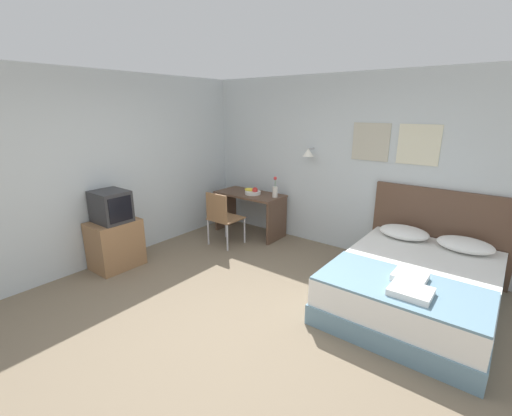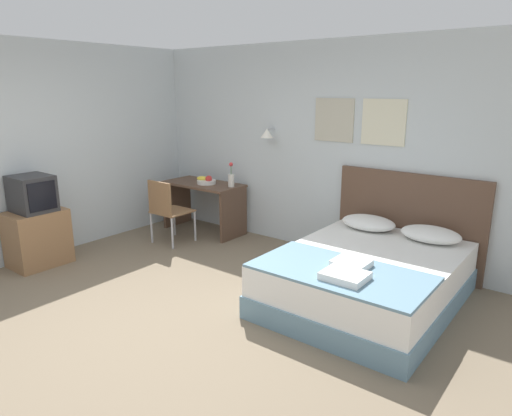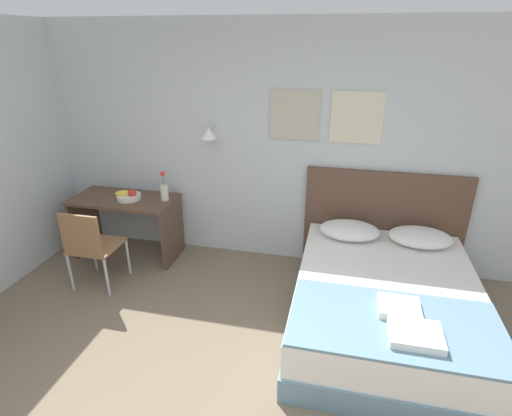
{
  "view_description": "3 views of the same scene",
  "coord_description": "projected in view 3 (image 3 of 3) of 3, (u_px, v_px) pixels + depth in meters",
  "views": [
    {
      "loc": [
        2.06,
        -2.2,
        2.16
      ],
      "look_at": [
        -0.6,
        1.22,
        0.89
      ],
      "focal_mm": 24.0,
      "sensor_mm": 36.0,
      "label": 1
    },
    {
      "loc": [
        3.05,
        -2.41,
        2.08
      ],
      "look_at": [
        0.27,
        1.18,
        0.88
      ],
      "focal_mm": 32.0,
      "sensor_mm": 36.0,
      "label": 2
    },
    {
      "loc": [
        0.9,
        -1.54,
        2.46
      ],
      "look_at": [
        0.16,
        1.67,
        1.03
      ],
      "focal_mm": 28.0,
      "sensor_mm": 36.0,
      "label": 3
    }
  ],
  "objects": [
    {
      "name": "flower_vase",
      "position": [
        164.0,
        191.0,
        4.51
      ],
      "size": [
        0.09,
        0.09,
        0.35
      ],
      "color": "silver",
      "rests_on": "desk"
    },
    {
      "name": "desk_chair",
      "position": [
        90.0,
        244.0,
        4.05
      ],
      "size": [
        0.46,
        0.46,
        0.89
      ],
      "color": "#8E6642",
      "rests_on": "ground_plane"
    },
    {
      "name": "headboard",
      "position": [
        382.0,
        222.0,
        4.37
      ],
      "size": [
        1.7,
        0.06,
        1.16
      ],
      "color": "brown",
      "rests_on": "ground_plane"
    },
    {
      "name": "throw_blanket",
      "position": [
        395.0,
        323.0,
        2.92
      ],
      "size": [
        1.53,
        0.82,
        0.02
      ],
      "color": "#66899E",
      "rests_on": "bed"
    },
    {
      "name": "folded_towel_near_foot",
      "position": [
        399.0,
        308.0,
        3.02
      ],
      "size": [
        0.31,
        0.27,
        0.06
      ],
      "color": "white",
      "rests_on": "throw_blanket"
    },
    {
      "name": "bed",
      "position": [
        385.0,
        305.0,
        3.56
      ],
      "size": [
        1.58,
        2.05,
        0.51
      ],
      "color": "#66899E",
      "rests_on": "ground_plane"
    },
    {
      "name": "folded_towel_mid_bed",
      "position": [
        415.0,
        335.0,
        2.75
      ],
      "size": [
        0.36,
        0.3,
        0.06
      ],
      "color": "white",
      "rests_on": "throw_blanket"
    },
    {
      "name": "pillow_right",
      "position": [
        420.0,
        237.0,
        4.03
      ],
      "size": [
        0.62,
        0.43,
        0.15
      ],
      "color": "white",
      "rests_on": "bed"
    },
    {
      "name": "wall_back",
      "position": [
        263.0,
        147.0,
        4.41
      ],
      "size": [
        5.74,
        0.31,
        2.65
      ],
      "color": "silver",
      "rests_on": "ground_plane"
    },
    {
      "name": "fruit_bowl",
      "position": [
        129.0,
        196.0,
        4.56
      ],
      "size": [
        0.28,
        0.27,
        0.13
      ],
      "color": "silver",
      "rests_on": "desk"
    },
    {
      "name": "pillow_left",
      "position": [
        350.0,
        230.0,
        4.17
      ],
      "size": [
        0.62,
        0.43,
        0.15
      ],
      "color": "white",
      "rests_on": "bed"
    },
    {
      "name": "desk",
      "position": [
        126.0,
        215.0,
        4.7
      ],
      "size": [
        1.2,
        0.59,
        0.73
      ],
      "color": "brown",
      "rests_on": "ground_plane"
    }
  ]
}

